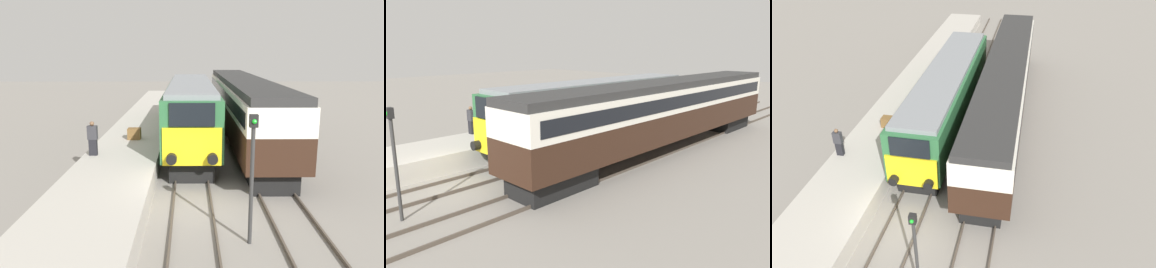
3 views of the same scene
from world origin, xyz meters
TOP-DOWN VIEW (x-y plane):
  - ground_plane at (0.00, 0.00)m, footprint 120.00×120.00m
  - platform_left at (-3.30, 8.00)m, footprint 3.50×50.00m
  - rails_near_track at (0.00, 5.00)m, footprint 1.51×60.00m
  - rails_far_track at (3.40, 5.00)m, footprint 1.50×60.00m
  - locomotive at (0.00, 9.49)m, footprint 2.70×15.34m
  - passenger_carriage at (3.40, 11.38)m, footprint 2.75×21.50m
  - person_on_platform at (-4.56, 3.78)m, footprint 0.44×0.26m
  - signal_post at (1.70, -2.69)m, footprint 0.24×0.28m
  - luggage_crate at (-3.13, 7.06)m, footprint 0.70×0.56m

SIDE VIEW (x-z plane):
  - ground_plane at x=0.00m, z-range 0.00..0.00m
  - rails_near_track at x=0.00m, z-range 0.00..0.14m
  - rails_far_track at x=3.40m, z-range 0.00..0.14m
  - platform_left at x=-3.30m, z-range 0.00..0.98m
  - luggage_crate at x=-3.13m, z-range 0.98..1.58m
  - person_on_platform at x=-4.56m, z-range 0.97..2.56m
  - locomotive at x=0.00m, z-range 0.24..4.19m
  - signal_post at x=1.70m, z-range 0.37..4.33m
  - passenger_carriage at x=3.40m, z-range 0.45..4.46m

